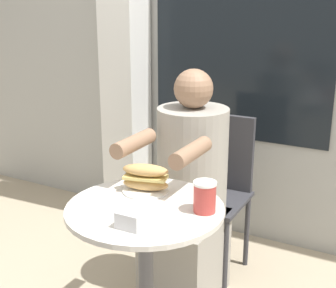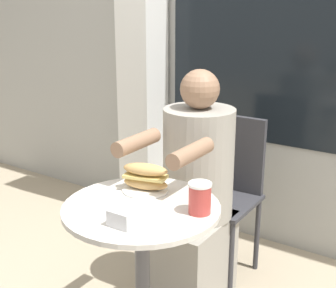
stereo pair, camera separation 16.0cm
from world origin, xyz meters
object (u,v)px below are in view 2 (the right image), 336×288
at_px(seated_diner, 194,206).
at_px(sandwich_on_plate, 145,179).
at_px(cafe_table, 142,251).
at_px(diner_chair, 226,181).
at_px(drink_cup, 200,198).

bearing_deg(seated_diner, sandwich_on_plate, 86.11).
xyz_separation_m(cafe_table, sandwich_on_plate, (-0.07, 0.13, 0.25)).
height_order(diner_chair, sandwich_on_plate, diner_chair).
bearing_deg(sandwich_on_plate, seated_diner, 86.71).
bearing_deg(diner_chair, cafe_table, 93.12).
relative_size(seated_diner, drink_cup, 9.83).
bearing_deg(diner_chair, seated_diner, 89.62).
bearing_deg(drink_cup, diner_chair, 109.50).
distance_m(diner_chair, drink_cup, 0.85).
bearing_deg(cafe_table, sandwich_on_plate, 120.10).
distance_m(sandwich_on_plate, drink_cup, 0.30).
xyz_separation_m(sandwich_on_plate, drink_cup, (0.29, -0.06, 0.01)).
distance_m(cafe_table, diner_chair, 0.84).
bearing_deg(seated_diner, diner_chair, -90.38).
relative_size(sandwich_on_plate, drink_cup, 1.72).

